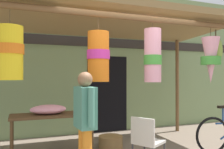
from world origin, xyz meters
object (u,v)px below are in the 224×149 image
Objects in this scene: flower_heap_on_table at (49,109)px; wicker_basket_by_table at (110,142)px; folding_chair at (146,139)px; display_table at (52,119)px; vendor_in_orange at (85,118)px.

flower_heap_on_table is 1.44m from wicker_basket_by_table.
display_table is at bearing 134.95° from folding_chair.
display_table is at bearing 102.17° from vendor_in_orange.
flower_heap_on_table is 1.36m from vendor_in_orange.
display_table is 1.31m from wicker_basket_by_table.
display_table is 1.79m from folding_chair.
wicker_basket_by_table is (1.23, 0.07, -0.74)m from flower_heap_on_table.
vendor_in_orange reaches higher than folding_chair.
folding_chair is 1.05m from vendor_in_orange.
display_table is 2.99× the size of wicker_basket_by_table.
vendor_in_orange is at bearing -75.60° from flower_heap_on_table.
display_table is 1.34m from vendor_in_orange.
wicker_basket_by_table is (-0.08, 1.34, -0.38)m from folding_chair.
display_table is 0.97× the size of vendor_in_orange.
display_table is at bearing -16.07° from flower_heap_on_table.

